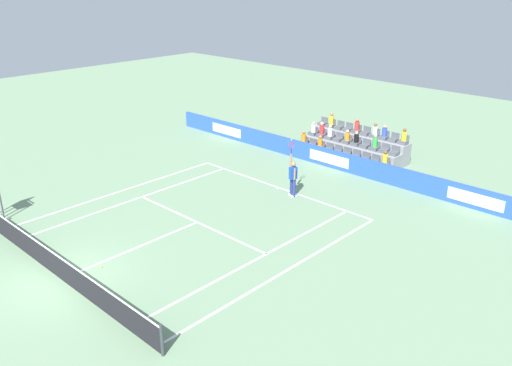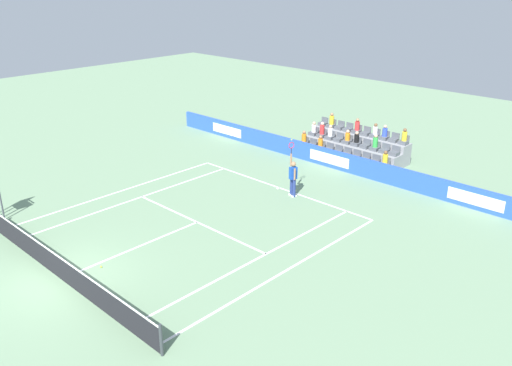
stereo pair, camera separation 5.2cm
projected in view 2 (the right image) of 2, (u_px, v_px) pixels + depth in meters
ground_plane at (61, 279)px, 19.15m from camera, size 80.00×80.00×0.00m
line_baseline at (279, 188)px, 27.16m from camera, size 10.97×0.10×0.01m
line_service at (197, 222)px, 23.46m from camera, size 8.23×0.10×0.01m
line_centre_service at (136, 248)px, 21.31m from camera, size 0.10×6.40×0.01m
line_singles_sideline_left at (134, 199)px, 25.79m from camera, size 0.10×11.89×0.01m
line_singles_sideline_right at (258, 258)px, 20.52m from camera, size 0.10×11.89×0.01m
line_doubles_sideline_left at (118, 192)px, 26.66m from camera, size 0.10×11.89×0.01m
line_doubles_sideline_right at (285, 271)px, 19.65m from camera, size 0.10×11.89×0.01m
line_centre_mark at (278, 188)px, 27.09m from camera, size 0.10×0.20×0.01m
sponsor_barrier at (330, 158)px, 29.86m from camera, size 24.81×0.22×1.02m
tennis_net at (59, 267)px, 18.97m from camera, size 11.97×0.10×1.07m
tennis_player at (293, 177)px, 25.83m from camera, size 0.51×0.43×2.85m
stadium_stand at (353, 148)px, 31.41m from camera, size 6.20×2.85×2.18m
loose_tennis_ball at (101, 267)px, 19.87m from camera, size 0.07×0.07×0.07m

